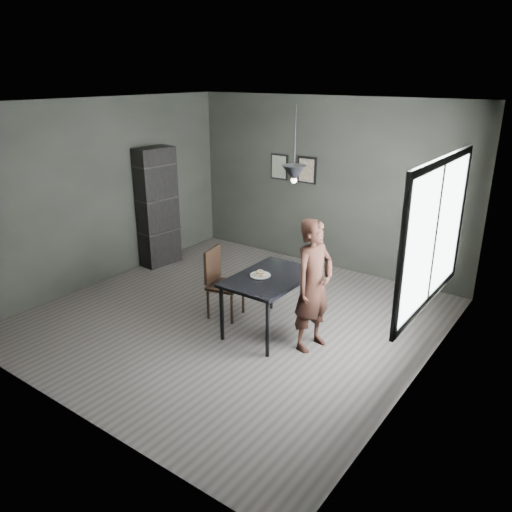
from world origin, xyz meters
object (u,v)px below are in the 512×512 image
Objects in this scene: white_plate at (260,276)px; woman at (313,285)px; pendant_lamp at (294,173)px; cafe_table at (270,282)px; shelf_unit at (157,207)px; wood_chair at (220,278)px.

woman is (0.73, 0.04, 0.04)m from white_plate.
pendant_lamp reaches higher than white_plate.
cafe_table is 5.22× the size of white_plate.
woman is 1.85× the size of pendant_lamp.
shelf_unit is at bearing 161.19° from white_plate.
wood_chair is at bearing -172.86° from pendant_lamp.
cafe_table is 0.60× the size of shelf_unit.
shelf_unit is at bearing 144.20° from wood_chair.
cafe_table is 0.65m from woman.
pendant_lamp is (-0.38, 0.13, 1.25)m from woman.
shelf_unit is (-3.55, 0.92, 0.20)m from woman.
shelf_unit reaches higher than woman.
woman is at bearing -8.89° from shelf_unit.
wood_chair is at bearing 100.94° from woman.
shelf_unit is at bearing 163.07° from cafe_table.
shelf_unit is 3.43m from pendant_lamp.
woman is at bearing 3.25° from white_plate.
wood_chair is (-0.79, -0.03, -0.13)m from cafe_table.
shelf_unit is (-2.82, 0.96, 0.24)m from white_plate.
pendant_lamp is (0.25, 0.10, 1.38)m from cafe_table.
pendant_lamp is at bearing 21.80° from cafe_table.
woman is 0.80× the size of shelf_unit.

